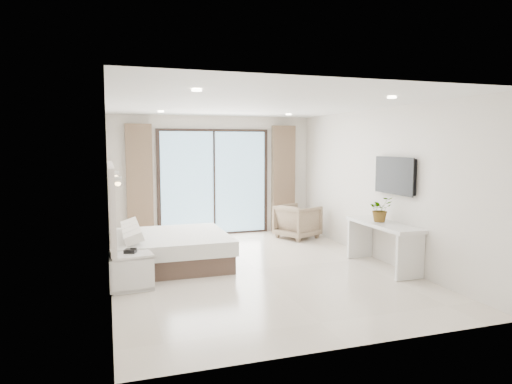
# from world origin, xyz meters

# --- Properties ---
(ground) EXTENTS (6.20, 6.20, 0.00)m
(ground) POSITION_xyz_m (0.00, 0.00, 0.00)
(ground) COLOR beige
(ground) RESTS_ON ground
(room_shell) EXTENTS (4.62, 6.22, 2.72)m
(room_shell) POSITION_xyz_m (-0.20, 0.81, 1.58)
(room_shell) COLOR silver
(room_shell) RESTS_ON ground
(bed) EXTENTS (1.93, 1.83, 0.68)m
(bed) POSITION_xyz_m (-1.35, 0.67, 0.28)
(bed) COLOR brown
(bed) RESTS_ON ground
(nightstand) EXTENTS (0.61, 0.52, 0.51)m
(nightstand) POSITION_xyz_m (-2.02, -0.45, 0.26)
(nightstand) COLOR silver
(nightstand) RESTS_ON ground
(phone) EXTENTS (0.20, 0.18, 0.05)m
(phone) POSITION_xyz_m (-2.02, -0.41, 0.55)
(phone) COLOR black
(phone) RESTS_ON nightstand
(console_desk) EXTENTS (0.50, 1.61, 0.77)m
(console_desk) POSITION_xyz_m (2.04, -0.59, 0.56)
(console_desk) COLOR silver
(console_desk) RESTS_ON ground
(plant) EXTENTS (0.40, 0.44, 0.33)m
(plant) POSITION_xyz_m (2.04, -0.49, 0.94)
(plant) COLOR #33662D
(plant) RESTS_ON console_desk
(armchair) EXTENTS (1.00, 1.03, 0.81)m
(armchair) POSITION_xyz_m (1.67, 2.12, 0.41)
(armchair) COLOR #8C775C
(armchair) RESTS_ON ground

